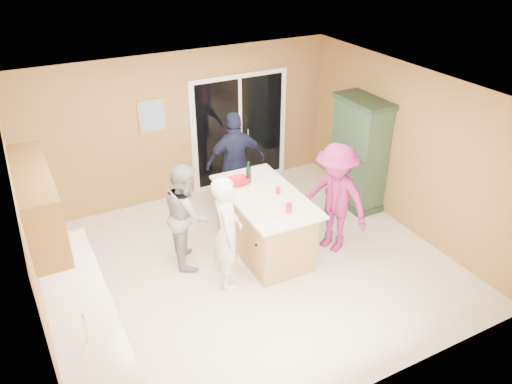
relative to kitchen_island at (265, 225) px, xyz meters
name	(u,v)px	position (x,y,z in m)	size (l,w,h in m)	color
floor	(250,266)	(-0.38, -0.27, -0.45)	(5.50, 5.50, 0.00)	#EDE6CD
ceiling	(249,94)	(-0.38, -0.27, 2.15)	(5.50, 5.00, 0.10)	silver
wall_back	(184,127)	(-0.38, 2.23, 0.85)	(5.50, 0.10, 2.60)	tan
wall_front	(368,299)	(-0.38, -2.77, 0.85)	(5.50, 0.10, 2.60)	tan
wall_left	(30,242)	(-3.13, -0.27, 0.85)	(0.10, 5.00, 2.60)	tan
wall_right	(406,149)	(2.37, -0.27, 0.85)	(0.10, 5.00, 2.60)	tan
left_cabinet_run	(89,350)	(-2.83, -1.32, 0.01)	(0.65, 3.05, 1.24)	#AD7F43
upper_cabinets	(38,202)	(-2.96, -0.47, 1.42)	(0.35, 1.60, 0.75)	#AD7F43
sliding_door	(240,130)	(0.67, 2.20, 0.60)	(1.90, 0.07, 2.10)	white
framed_picture	(152,116)	(-0.93, 2.21, 1.15)	(0.46, 0.04, 0.56)	tan
kitchen_island	(265,225)	(0.00, 0.00, 0.00)	(1.03, 1.86, 0.97)	#AD7F43
green_hutch	(359,154)	(2.11, 0.54, 0.49)	(0.55, 1.05, 1.93)	#213525
woman_white	(227,233)	(-0.81, -0.44, 0.36)	(0.60, 0.39, 1.63)	white
woman_grey	(187,215)	(-1.10, 0.30, 0.32)	(0.76, 0.59, 1.55)	gray
woman_navy	(236,162)	(0.17, 1.35, 0.42)	(1.03, 0.43, 1.75)	#171A33
woman_magenta	(335,199)	(0.95, -0.41, 0.41)	(1.11, 0.64, 1.72)	#932061
serving_bowl	(239,181)	(-0.19, 0.49, 0.55)	(0.32, 0.32, 0.08)	red
tulip_vase	(54,225)	(-2.83, 0.26, 0.69)	(0.21, 0.14, 0.41)	red
tumbler_near	(289,208)	(0.06, -0.56, 0.57)	(0.09, 0.09, 0.12)	red
tumbler_far	(278,190)	(0.19, -0.05, 0.56)	(0.07, 0.07, 0.10)	red
wine_bottle	(249,174)	(-0.02, 0.48, 0.64)	(0.08, 0.08, 0.33)	black
white_plate	(271,215)	(-0.20, -0.54, 0.52)	(0.25, 0.25, 0.02)	silver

